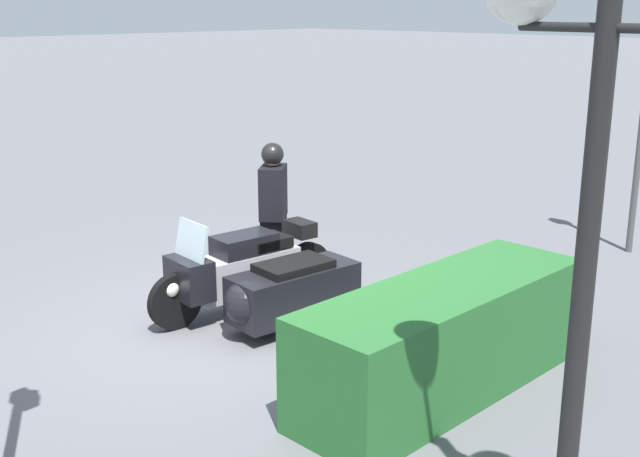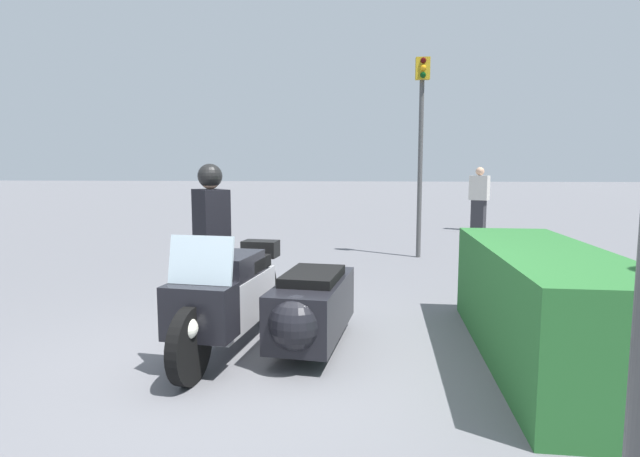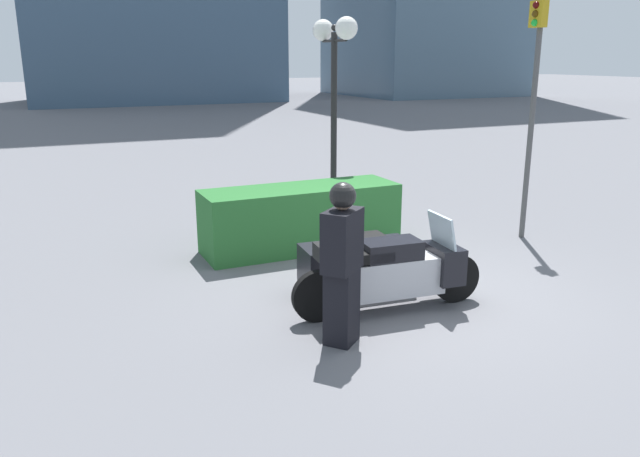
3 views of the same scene
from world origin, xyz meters
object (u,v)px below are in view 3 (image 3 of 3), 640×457
officer_rider (342,260)px  hedge_bush_curbside (301,218)px  police_motorcycle (379,265)px  traffic_light_near (533,89)px  twin_lamp_post (334,55)px

officer_rider → hedge_bush_curbside: (0.94, 3.32, -0.42)m
hedge_bush_curbside → police_motorcycle: bearing=-89.0°
police_motorcycle → traffic_light_near: (3.60, 1.44, 2.01)m
hedge_bush_curbside → twin_lamp_post: bearing=52.5°
traffic_light_near → officer_rider: bearing=21.9°
officer_rider → hedge_bush_curbside: 3.48m
officer_rider → traffic_light_near: (4.58, 2.35, 1.54)m
police_motorcycle → officer_rider: officer_rider is taller
twin_lamp_post → officer_rider: bearing=-115.0°
hedge_bush_curbside → traffic_light_near: bearing=-14.9°
officer_rider → twin_lamp_post: bearing=115.7°
traffic_light_near → twin_lamp_post: bearing=-60.2°
police_motorcycle → twin_lamp_post: twin_lamp_post is taller
officer_rider → traffic_light_near: traffic_light_near is taller
police_motorcycle → traffic_light_near: 4.36m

